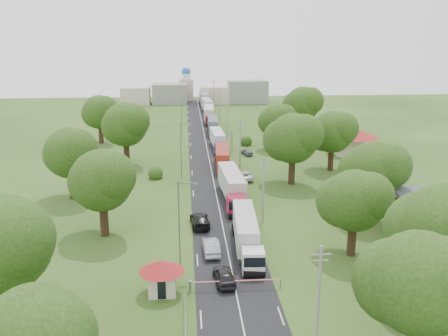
{
  "coord_description": "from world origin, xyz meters",
  "views": [
    {
      "loc": [
        -4.63,
        -69.3,
        24.69
      ],
      "look_at": [
        1.6,
        10.05,
        3.0
      ],
      "focal_mm": 40.0,
      "sensor_mm": 36.0,
      "label": 1
    }
  ],
  "objects": [
    {
      "name": "tree_11",
      "position": [
        -22.01,
        5.16,
        7.22
      ],
      "size": [
        8.8,
        8.8,
        11.07
      ],
      "color": "#382616",
      "rests_on": "ground"
    },
    {
      "name": "lamp_1",
      "position": [
        -5.35,
        15.0,
        5.55
      ],
      "size": [
        2.03,
        0.22,
        10.0
      ],
      "color": "slate",
      "rests_on": "ground"
    },
    {
      "name": "boom_barrier",
      "position": [
        -1.36,
        -25.0,
        0.89
      ],
      "size": [
        9.22,
        0.35,
        1.18
      ],
      "color": "slate",
      "rests_on": "ground"
    },
    {
      "name": "tree_6",
      "position": [
        14.99,
        35.14,
        6.6
      ],
      "size": [
        8.0,
        8.0,
        10.1
      ],
      "color": "#382616",
      "rests_on": "ground"
    },
    {
      "name": "tree_13",
      "position": [
        -24.01,
        45.16,
        7.22
      ],
      "size": [
        8.8,
        8.8,
        11.07
      ],
      "color": "#382616",
      "rests_on": "ground"
    },
    {
      "name": "pedestrian_near",
      "position": [
        -0.4,
        -24.5,
        0.87
      ],
      "size": [
        0.76,
        0.71,
        1.74
      ],
      "primitive_type": "imported",
      "rotation": [
        0.0,
        0.0,
        0.62
      ],
      "color": "gray",
      "rests_on": "ground"
    },
    {
      "name": "tree_1",
      "position": [
        17.99,
        -29.83,
        7.85
      ],
      "size": [
        9.6,
        9.6,
        12.05
      ],
      "color": "#382616",
      "rests_on": "ground"
    },
    {
      "name": "tree_7",
      "position": [
        23.99,
        50.17,
        7.85
      ],
      "size": [
        9.6,
        9.6,
        12.05
      ],
      "color": "#382616",
      "rests_on": "ground"
    },
    {
      "name": "lamp_2",
      "position": [
        -5.35,
        50.0,
        5.55
      ],
      "size": [
        2.03,
        0.22,
        10.0
      ],
      "color": "slate",
      "rests_on": "ground"
    },
    {
      "name": "tree_0",
      "position": [
        11.99,
        -37.84,
        7.22
      ],
      "size": [
        8.8,
        8.8,
        11.07
      ],
      "color": "#382616",
      "rests_on": "ground"
    },
    {
      "name": "car_lane_front",
      "position": [
        -1.0,
        -23.48,
        0.81
      ],
      "size": [
        2.34,
        4.91,
        1.62
      ],
      "primitive_type": "imported",
      "rotation": [
        0.0,
        0.0,
        3.23
      ],
      "color": "black",
      "rests_on": "ground"
    },
    {
      "name": "church",
      "position": [
        -4.0,
        118.0,
        5.39
      ],
      "size": [
        5.0,
        5.0,
        12.3
      ],
      "color": "beige",
      "rests_on": "ground"
    },
    {
      "name": "tree_3",
      "position": [
        19.99,
        -7.84,
        7.22
      ],
      "size": [
        8.8,
        8.8,
        11.07
      ],
      "color": "#382616",
      "rests_on": "ground"
    },
    {
      "name": "car_verge_far",
      "position": [
        8.0,
        30.98,
        0.66
      ],
      "size": [
        2.36,
        4.12,
        1.32
      ],
      "primitive_type": "imported",
      "rotation": [
        0.0,
        0.0,
        3.36
      ],
      "color": "#5B5F63",
      "rests_on": "ground"
    },
    {
      "name": "pedestrian_booth",
      "position": [
        -6.5,
        -23.16,
        0.86
      ],
      "size": [
        0.88,
        1.0,
        1.72
      ],
      "primitive_type": "imported",
      "rotation": [
        0.0,
        0.0,
        -1.25
      ],
      "color": "gray",
      "rests_on": "ground"
    },
    {
      "name": "house_cream",
      "position": [
        30.0,
        30.0,
        3.64
      ],
      "size": [
        10.08,
        10.08,
        5.8
      ],
      "color": "beige",
      "rests_on": "ground"
    },
    {
      "name": "house_brick",
      "position": [
        26.0,
        -12.0,
        2.65
      ],
      "size": [
        8.6,
        6.6,
        5.2
      ],
      "color": "maroon",
      "rests_on": "ground"
    },
    {
      "name": "truck_4",
      "position": [
        2.25,
        53.51,
        2.08
      ],
      "size": [
        2.79,
        14.16,
        3.92
      ],
      "color": "#B7B7B7",
      "rests_on": "ground"
    },
    {
      "name": "info_sign",
      "position": [
        5.2,
        35.0,
        3.0
      ],
      "size": [
        0.12,
        3.1,
        4.1
      ],
      "color": "slate",
      "rests_on": "ground"
    },
    {
      "name": "tree_5",
      "position": [
        21.99,
        18.16,
        7.22
      ],
      "size": [
        8.8,
        8.8,
        11.07
      ],
      "color": "#382616",
      "rests_on": "ground"
    },
    {
      "name": "pole_4",
      "position": [
        5.5,
        77.0,
        4.68
      ],
      "size": [
        1.6,
        0.24,
        9.0
      ],
      "color": "gray",
      "rests_on": "ground"
    },
    {
      "name": "ground",
      "position": [
        0.0,
        0.0,
        0.0
      ],
      "size": [
        260.0,
        260.0,
        0.0
      ],
      "primitive_type": "plane",
      "color": "#254316",
      "rests_on": "ground"
    },
    {
      "name": "truck_3",
      "position": [
        2.35,
        36.99,
        2.02
      ],
      "size": [
        2.79,
        13.77,
        3.81
      ],
      "color": "#1A359C",
      "rests_on": "ground"
    },
    {
      "name": "car_lane_mid",
      "position": [
        -1.97,
        -16.31,
        0.82
      ],
      "size": [
        1.98,
        5.07,
        1.64
      ],
      "primitive_type": "imported",
      "rotation": [
        0.0,
        0.0,
        3.19
      ],
      "color": "#A0A3A8",
      "rests_on": "ground"
    },
    {
      "name": "tree_10",
      "position": [
        -15.01,
        -9.84,
        7.22
      ],
      "size": [
        8.8,
        8.8,
        11.07
      ],
      "color": "#382616",
      "rests_on": "ground"
    },
    {
      "name": "car_lane_rear",
      "position": [
        -3.0,
        -7.7,
        0.83
      ],
      "size": [
        2.75,
        5.86,
        1.65
      ],
      "primitive_type": "imported",
      "rotation": [
        0.0,
        0.0,
        3.22
      ],
      "color": "black",
      "rests_on": "ground"
    },
    {
      "name": "pole_0",
      "position": [
        5.5,
        -35.0,
        4.68
      ],
      "size": [
        1.6,
        0.24,
        9.0
      ],
      "color": "gray",
      "rests_on": "ground"
    },
    {
      "name": "pole_3",
      "position": [
        5.5,
        49.0,
        4.68
      ],
      "size": [
        1.6,
        0.24,
        9.0
      ],
      "color": "gray",
      "rests_on": "ground"
    },
    {
      "name": "truck_5",
      "position": [
        2.16,
        70.7,
        2.29
      ],
      "size": [
        3.45,
        15.6,
        4.31
      ],
      "color": "maroon",
      "rests_on": "ground"
    },
    {
      "name": "road",
      "position": [
        0.0,
        20.0,
        0.0
      ],
      "size": [
        8.0,
        200.0,
        0.04
      ],
      "primitive_type": "cube",
      "color": "black",
      "rests_on": "ground"
    },
    {
      "name": "truck_1",
      "position": [
        2.21,
        2.02,
        2.28
      ],
      "size": [
        3.38,
        15.54,
        4.29
      ],
      "color": "#A51230",
      "rests_on": "ground"
    },
    {
      "name": "truck_0",
      "position": [
        2.18,
        -15.59,
        2.09
      ],
      "size": [
        3.03,
        14.26,
        3.94
      ],
      "color": "white",
      "rests_on": "ground"
    },
    {
      "name": "pole_2",
      "position": [
        5.5,
        21.0,
        4.68
      ],
      "size": [
        1.6,
        0.24,
        9.0
      ],
      "color": "gray",
      "rests_on": "ground"
    },
    {
      "name": "truck_7",
      "position": [
        2.06,
        105.62,
        2.28
      ],
      "size": [
        2.87,
        15.54,
        4.31
      ],
      "color": "beige",
      "rests_on": "ground"
    },
    {
      "name": "car_verge_near",
      "position": [
        5.5,
        13.17,
        0.73
      ],
      "size": [
        2.47,
        5.29,
        1.46
      ],
      "primitive_type": "imported",
      "rotation": [
        0.0,
        0.0,
        3.13
      ],
      "color": "silver",
      "rests_on": "ground"
    },
    {
      "name": "lamp_0",
      "position": [
        -5.35,
        -20.0,
        5.55
      ],
      "size": [
        2.03,
        0.22,
        10.0
      ],
      "color": "slate",
      "rests_on": "ground"
    },
    {
      "name": "truck_2",
      "position": [
        2.1,
        19.85,
        2.05
      ],
      "size": [
        2.93,
        13.96,
        3.86
      ],
      "color": "#BA7915",
      "rests_on": "ground"
    },
    {
      "name": "tree_4",
      "position": [
        12.99,
        10.17,
        7.85
      ],
      "size": [
        9.6,
        9.6,
        12.05
      ],
      "color": "#382616",
      "rests_on": "ground"
    },
    {
      "name": "guard_booth",
      "position": [
        -7.2,
        -25.0,
        2.16
      ],
      "size": [
        4.4,
        4.4,
        3.45
      ],
      "color": "beige",
      "rests_on": "ground"
    },
    {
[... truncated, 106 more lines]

